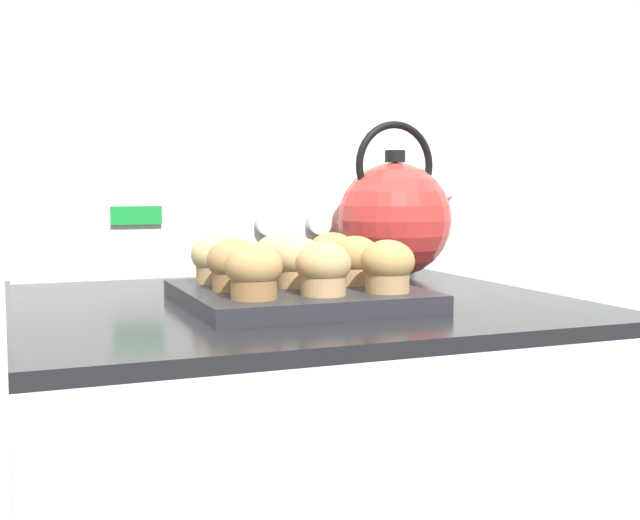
# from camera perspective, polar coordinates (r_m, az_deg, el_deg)

# --- Properties ---
(wall_back) EXTENTS (8.00, 0.05, 2.40)m
(wall_back) POSITION_cam_1_polar(r_m,az_deg,el_deg) (1.45, -7.29, 10.61)
(wall_back) COLOR silver
(wall_back) RESTS_ON ground_plane
(control_panel) EXTENTS (0.71, 0.07, 0.18)m
(control_panel) POSITION_cam_1_polar(r_m,az_deg,el_deg) (1.40, -6.56, 2.71)
(control_panel) COLOR white
(control_panel) RESTS_ON stove_range
(muffin_pan) EXTENTS (0.29, 0.29, 0.02)m
(muffin_pan) POSITION_cam_1_polar(r_m,az_deg,el_deg) (1.03, -1.62, -2.55)
(muffin_pan) COLOR #28282D
(muffin_pan) RESTS_ON stove_range
(muffin_r0_c0) EXTENTS (0.07, 0.07, 0.06)m
(muffin_r0_c0) POSITION_cam_1_polar(r_m,az_deg,el_deg) (0.92, -4.73, -0.83)
(muffin_r0_c0) COLOR olive
(muffin_r0_c0) RESTS_ON muffin_pan
(muffin_r0_c1) EXTENTS (0.07, 0.07, 0.06)m
(muffin_r0_c1) POSITION_cam_1_polar(r_m,az_deg,el_deg) (0.95, 0.23, -0.62)
(muffin_r0_c1) COLOR tan
(muffin_r0_c1) RESTS_ON muffin_pan
(muffin_r0_c2) EXTENTS (0.07, 0.07, 0.06)m
(muffin_r0_c2) POSITION_cam_1_polar(r_m,az_deg,el_deg) (0.98, 4.82, -0.46)
(muffin_r0_c2) COLOR tan
(muffin_r0_c2) RESTS_ON muffin_pan
(muffin_r1_c0) EXTENTS (0.07, 0.07, 0.06)m
(muffin_r1_c0) POSITION_cam_1_polar(r_m,az_deg,el_deg) (1.01, -6.16, -0.35)
(muffin_r1_c0) COLOR olive
(muffin_r1_c0) RESTS_ON muffin_pan
(muffin_r1_c1) EXTENTS (0.07, 0.07, 0.06)m
(muffin_r1_c1) POSITION_cam_1_polar(r_m,az_deg,el_deg) (1.03, -1.54, -0.17)
(muffin_r1_c1) COLOR tan
(muffin_r1_c1) RESTS_ON muffin_pan
(muffin_r1_c2) EXTENTS (0.07, 0.07, 0.06)m
(muffin_r1_c2) POSITION_cam_1_polar(r_m,az_deg,el_deg) (1.06, 2.49, -0.04)
(muffin_r1_c2) COLOR tan
(muffin_r1_c2) RESTS_ON muffin_pan
(muffin_r2_c0) EXTENTS (0.07, 0.07, 0.06)m
(muffin_r2_c0) POSITION_cam_1_polar(r_m,az_deg,el_deg) (1.09, -7.39, 0.05)
(muffin_r2_c0) COLOR tan
(muffin_r2_c0) RESTS_ON muffin_pan
(muffin_r2_c1) EXTENTS (0.07, 0.07, 0.06)m
(muffin_r2_c1) POSITION_cam_1_polar(r_m,az_deg,el_deg) (1.11, -2.96, 0.19)
(muffin_r2_c1) COLOR tan
(muffin_r2_c1) RESTS_ON muffin_pan
(muffin_r2_c2) EXTENTS (0.07, 0.07, 0.06)m
(muffin_r2_c2) POSITION_cam_1_polar(r_m,az_deg,el_deg) (1.14, 0.86, 0.34)
(muffin_r2_c2) COLOR olive
(muffin_r2_c2) RESTS_ON muffin_pan
(tea_kettle) EXTENTS (0.22, 0.19, 0.26)m
(tea_kettle) POSITION_cam_1_polar(r_m,az_deg,el_deg) (1.35, 5.37, 3.04)
(tea_kettle) COLOR red
(tea_kettle) RESTS_ON stove_range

